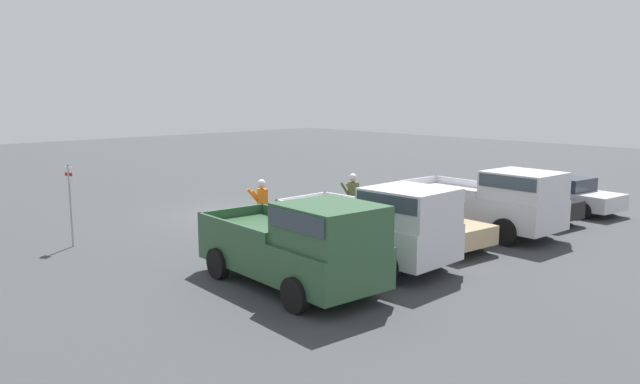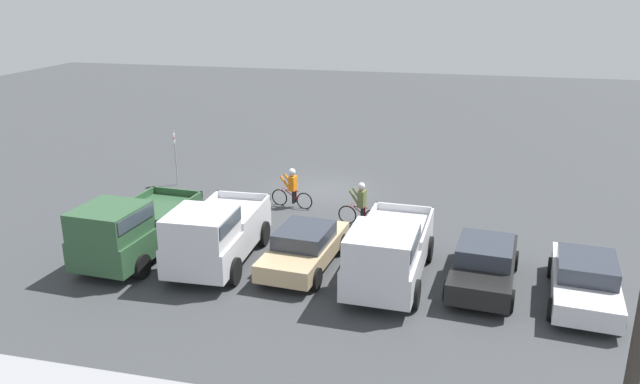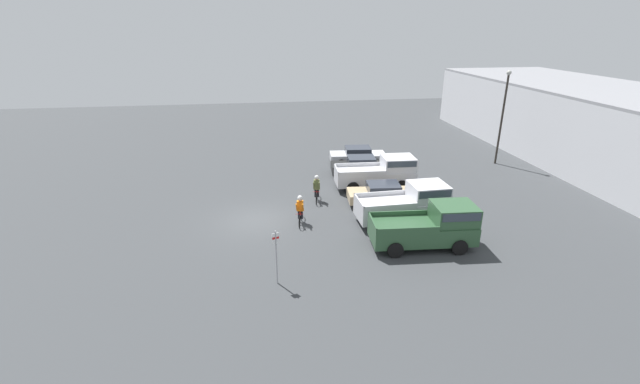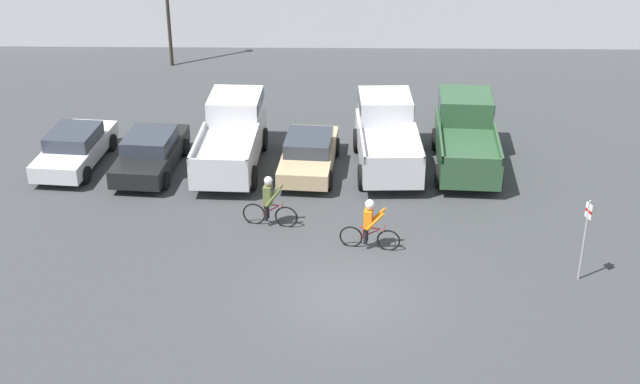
{
  "view_description": "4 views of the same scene",
  "coord_description": "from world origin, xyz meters",
  "px_view_note": "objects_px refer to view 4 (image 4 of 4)",
  "views": [
    {
      "loc": [
        13.67,
        19.31,
        4.63
      ],
      "look_at": [
        -0.8,
        3.83,
        1.2
      ],
      "focal_mm": 35.0,
      "sensor_mm": 36.0,
      "label": 1
    },
    {
      "loc": [
        -6.09,
        25.66,
        8.67
      ],
      "look_at": [
        -0.8,
        3.83,
        1.2
      ],
      "focal_mm": 35.0,
      "sensor_mm": 36.0,
      "label": 2
    },
    {
      "loc": [
        22.54,
        0.3,
        10.45
      ],
      "look_at": [
        -0.8,
        3.83,
        1.2
      ],
      "focal_mm": 24.0,
      "sensor_mm": 36.0,
      "label": 3
    },
    {
      "loc": [
        -0.41,
        -20.76,
        13.74
      ],
      "look_at": [
        -0.8,
        3.83,
        1.2
      ],
      "focal_mm": 50.0,
      "sensor_mm": 36.0,
      "label": 4
    }
  ],
  "objects_px": {
    "pickup_truck_0": "(232,133)",
    "pickup_truck_1": "(387,134)",
    "sedan_1": "(151,152)",
    "cyclist_0": "(369,223)",
    "sedan_0": "(75,147)",
    "pickup_truck_2": "(466,133)",
    "cyclist_1": "(269,201)",
    "sedan_2": "(309,153)",
    "fire_lane_sign": "(585,233)"
  },
  "relations": [
    {
      "from": "cyclist_0",
      "to": "sedan_0",
      "type": "bearing_deg",
      "value": 150.93
    },
    {
      "from": "sedan_0",
      "to": "sedan_1",
      "type": "xyz_separation_m",
      "value": [
        2.8,
        -0.41,
        0.02
      ]
    },
    {
      "from": "pickup_truck_2",
      "to": "cyclist_0",
      "type": "relative_size",
      "value": 2.87
    },
    {
      "from": "pickup_truck_0",
      "to": "cyclist_1",
      "type": "xyz_separation_m",
      "value": [
        1.65,
        -4.72,
        -0.26
      ]
    },
    {
      "from": "sedan_0",
      "to": "fire_lane_sign",
      "type": "relative_size",
      "value": 1.8
    },
    {
      "from": "sedan_2",
      "to": "cyclist_0",
      "type": "height_order",
      "value": "cyclist_0"
    },
    {
      "from": "pickup_truck_1",
      "to": "pickup_truck_2",
      "type": "bearing_deg",
      "value": 3.15
    },
    {
      "from": "pickup_truck_0",
      "to": "cyclist_1",
      "type": "height_order",
      "value": "pickup_truck_0"
    },
    {
      "from": "pickup_truck_1",
      "to": "fire_lane_sign",
      "type": "relative_size",
      "value": 2.01
    },
    {
      "from": "cyclist_1",
      "to": "pickup_truck_2",
      "type": "bearing_deg",
      "value": 35.65
    },
    {
      "from": "sedan_2",
      "to": "cyclist_0",
      "type": "relative_size",
      "value": 2.45
    },
    {
      "from": "cyclist_0",
      "to": "fire_lane_sign",
      "type": "height_order",
      "value": "fire_lane_sign"
    },
    {
      "from": "pickup_truck_2",
      "to": "cyclist_1",
      "type": "height_order",
      "value": "pickup_truck_2"
    },
    {
      "from": "pickup_truck_0",
      "to": "pickup_truck_2",
      "type": "height_order",
      "value": "pickup_truck_2"
    },
    {
      "from": "pickup_truck_1",
      "to": "cyclist_0",
      "type": "xyz_separation_m",
      "value": [
        -0.83,
        -6.07,
        -0.29
      ]
    },
    {
      "from": "pickup_truck_0",
      "to": "cyclist_1",
      "type": "distance_m",
      "value": 5.0
    },
    {
      "from": "cyclist_1",
      "to": "pickup_truck_0",
      "type": "bearing_deg",
      "value": 109.28
    },
    {
      "from": "cyclist_0",
      "to": "fire_lane_sign",
      "type": "xyz_separation_m",
      "value": [
        5.92,
        -1.64,
        0.66
      ]
    },
    {
      "from": "pickup_truck_2",
      "to": "cyclist_0",
      "type": "bearing_deg",
      "value": -120.52
    },
    {
      "from": "pickup_truck_1",
      "to": "pickup_truck_2",
      "type": "xyz_separation_m",
      "value": [
        2.85,
        0.16,
        -0.02
      ]
    },
    {
      "from": "pickup_truck_0",
      "to": "cyclist_0",
      "type": "height_order",
      "value": "pickup_truck_0"
    },
    {
      "from": "sedan_2",
      "to": "cyclist_0",
      "type": "bearing_deg",
      "value": -70.0
    },
    {
      "from": "sedan_2",
      "to": "fire_lane_sign",
      "type": "height_order",
      "value": "fire_lane_sign"
    },
    {
      "from": "pickup_truck_1",
      "to": "pickup_truck_2",
      "type": "relative_size",
      "value": 0.96
    },
    {
      "from": "sedan_0",
      "to": "sedan_2",
      "type": "distance_m",
      "value": 8.41
    },
    {
      "from": "sedan_1",
      "to": "pickup_truck_0",
      "type": "relative_size",
      "value": 0.84
    },
    {
      "from": "pickup_truck_0",
      "to": "pickup_truck_1",
      "type": "relative_size",
      "value": 1.06
    },
    {
      "from": "pickup_truck_2",
      "to": "cyclist_0",
      "type": "distance_m",
      "value": 7.23
    },
    {
      "from": "pickup_truck_0",
      "to": "cyclist_1",
      "type": "bearing_deg",
      "value": -70.72
    },
    {
      "from": "cyclist_1",
      "to": "cyclist_0",
      "type": "bearing_deg",
      "value": -24.07
    },
    {
      "from": "sedan_2",
      "to": "pickup_truck_1",
      "type": "relative_size",
      "value": 0.88
    },
    {
      "from": "sedan_2",
      "to": "cyclist_1",
      "type": "bearing_deg",
      "value": -105.74
    },
    {
      "from": "sedan_0",
      "to": "pickup_truck_2",
      "type": "distance_m",
      "value": 14.05
    },
    {
      "from": "sedan_0",
      "to": "cyclist_0",
      "type": "relative_size",
      "value": 2.49
    },
    {
      "from": "sedan_1",
      "to": "pickup_truck_1",
      "type": "bearing_deg",
      "value": 4.92
    },
    {
      "from": "cyclist_1",
      "to": "fire_lane_sign",
      "type": "relative_size",
      "value": 0.7
    },
    {
      "from": "sedan_0",
      "to": "pickup_truck_0",
      "type": "xyz_separation_m",
      "value": [
        5.62,
        0.34,
        0.45
      ]
    },
    {
      "from": "cyclist_1",
      "to": "sedan_2",
      "type": "bearing_deg",
      "value": 74.26
    },
    {
      "from": "pickup_truck_1",
      "to": "cyclist_1",
      "type": "relative_size",
      "value": 2.87
    },
    {
      "from": "cyclist_0",
      "to": "cyclist_1",
      "type": "relative_size",
      "value": 1.03
    },
    {
      "from": "sedan_1",
      "to": "fire_lane_sign",
      "type": "distance_m",
      "value": 15.21
    },
    {
      "from": "cyclist_1",
      "to": "sedan_1",
      "type": "bearing_deg",
      "value": 138.39
    },
    {
      "from": "pickup_truck_1",
      "to": "sedan_1",
      "type": "bearing_deg",
      "value": -175.08
    },
    {
      "from": "sedan_1",
      "to": "cyclist_1",
      "type": "distance_m",
      "value": 5.98
    },
    {
      "from": "fire_lane_sign",
      "to": "pickup_truck_0",
      "type": "bearing_deg",
      "value": 144.05
    },
    {
      "from": "pickup_truck_0",
      "to": "pickup_truck_1",
      "type": "height_order",
      "value": "pickup_truck_1"
    },
    {
      "from": "sedan_1",
      "to": "pickup_truck_1",
      "type": "xyz_separation_m",
      "value": [
        8.38,
        0.72,
        0.46
      ]
    },
    {
      "from": "sedan_1",
      "to": "cyclist_1",
      "type": "xyz_separation_m",
      "value": [
        4.47,
        -3.97,
        0.17
      ]
    },
    {
      "from": "fire_lane_sign",
      "to": "pickup_truck_1",
      "type": "bearing_deg",
      "value": 123.48
    },
    {
      "from": "cyclist_0",
      "to": "cyclist_1",
      "type": "bearing_deg",
      "value": 155.93
    }
  ]
}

